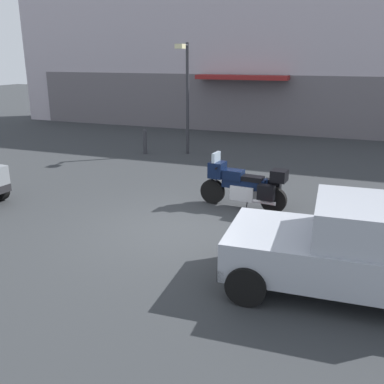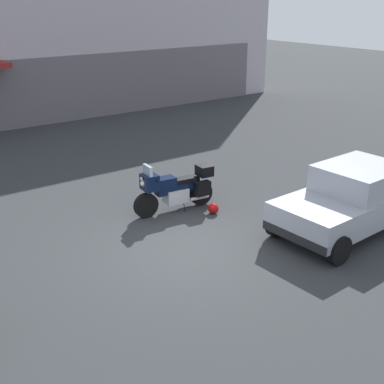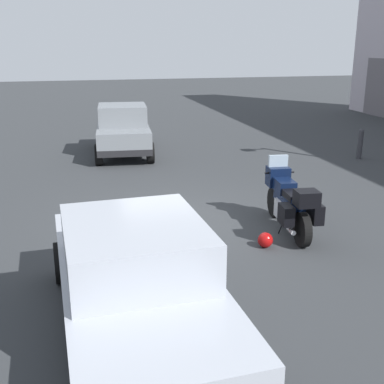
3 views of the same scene
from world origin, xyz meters
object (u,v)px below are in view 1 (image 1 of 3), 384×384
object	(u,v)px
helmet	(263,216)
car_sedan_far	(373,251)
motorcycle	(244,184)
bollard_curbside	(145,141)
streetlamp_curbside	(186,87)

from	to	relation	value
helmet	car_sedan_far	world-z (taller)	car_sedan_far
motorcycle	helmet	world-z (taller)	motorcycle
helmet	bollard_curbside	distance (m)	8.12
helmet	car_sedan_far	distance (m)	3.53
streetlamp_curbside	car_sedan_far	bearing A→B (deg)	-53.18
helmet	car_sedan_far	xyz separation A→B (m)	(2.24, -2.66, 0.64)
car_sedan_far	motorcycle	bearing A→B (deg)	127.92
helmet	car_sedan_far	size ratio (longest dim) A/B	0.06
motorcycle	helmet	size ratio (longest dim) A/B	8.08
car_sedan_far	helmet	bearing A→B (deg)	127.64
helmet	car_sedan_far	bearing A→B (deg)	-49.90
helmet	streetlamp_curbside	world-z (taller)	streetlamp_curbside
helmet	bollard_curbside	size ratio (longest dim) A/B	0.29
motorcycle	helmet	xyz separation A→B (m)	(0.65, -0.74, -0.48)
car_sedan_far	bollard_curbside	size ratio (longest dim) A/B	4.80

